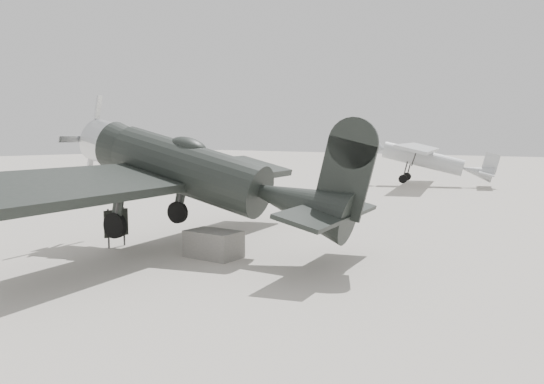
{
  "coord_description": "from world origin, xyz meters",
  "views": [
    {
      "loc": [
        10.21,
        -12.05,
        3.29
      ],
      "look_at": [
        -0.49,
        1.19,
        1.5
      ],
      "focal_mm": 35.0,
      "sensor_mm": 36.0,
      "label": 1
    }
  ],
  "objects_px": {
    "highwing_monoplane": "(428,156)",
    "sign_board": "(116,224)",
    "lowwing_monoplane": "(203,175)",
    "equipment_block": "(214,244)"
  },
  "relations": [
    {
      "from": "equipment_block",
      "to": "lowwing_monoplane",
      "type": "bearing_deg",
      "value": 155.21
    },
    {
      "from": "highwing_monoplane",
      "to": "sign_board",
      "type": "bearing_deg",
      "value": -106.61
    },
    {
      "from": "lowwing_monoplane",
      "to": "sign_board",
      "type": "xyz_separation_m",
      "value": [
        -2.5,
        -1.19,
        -1.5
      ]
    },
    {
      "from": "sign_board",
      "to": "highwing_monoplane",
      "type": "bearing_deg",
      "value": 91.84
    },
    {
      "from": "highwing_monoplane",
      "to": "sign_board",
      "type": "height_order",
      "value": "highwing_monoplane"
    },
    {
      "from": "highwing_monoplane",
      "to": "sign_board",
      "type": "distance_m",
      "value": 24.72
    },
    {
      "from": "equipment_block",
      "to": "sign_board",
      "type": "bearing_deg",
      "value": -165.51
    },
    {
      "from": "lowwing_monoplane",
      "to": "equipment_block",
      "type": "height_order",
      "value": "lowwing_monoplane"
    },
    {
      "from": "highwing_monoplane",
      "to": "equipment_block",
      "type": "distance_m",
      "value": 24.21
    },
    {
      "from": "lowwing_monoplane",
      "to": "sign_board",
      "type": "height_order",
      "value": "lowwing_monoplane"
    }
  ]
}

